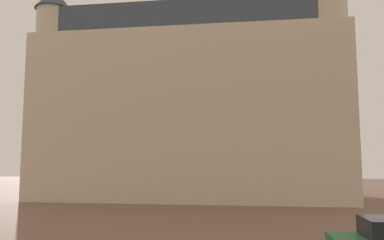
% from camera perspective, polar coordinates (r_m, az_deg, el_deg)
% --- Properties ---
extents(landmark_building, '(26.60, 13.19, 31.50)m').
position_cam_1_polar(landmark_building, '(35.62, 0.03, 2.55)').
color(landmark_building, beige).
rests_on(landmark_building, ground_plane).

